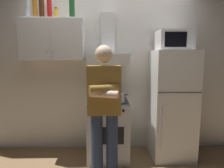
% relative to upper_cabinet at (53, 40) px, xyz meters
% --- Properties ---
extents(ground_plane, '(7.00, 7.00, 0.00)m').
position_rel_upper_cabinet_xyz_m(ground_plane, '(0.85, -0.37, -1.75)').
color(ground_plane, olive).
extents(back_wall_tiled, '(4.80, 0.10, 2.70)m').
position_rel_upper_cabinet_xyz_m(back_wall_tiled, '(0.85, 0.23, -0.40)').
color(back_wall_tiled, silver).
rests_on(back_wall_tiled, ground_plane).
extents(upper_cabinet, '(0.90, 0.37, 0.60)m').
position_rel_upper_cabinet_xyz_m(upper_cabinet, '(0.00, 0.00, 0.00)').
color(upper_cabinet, white).
extents(stove_oven, '(0.60, 0.62, 0.87)m').
position_rel_upper_cabinet_xyz_m(stove_oven, '(0.80, -0.13, -1.32)').
color(stove_oven, silver).
rests_on(stove_oven, ground_plane).
extents(range_hood, '(0.60, 0.44, 0.75)m').
position_rel_upper_cabinet_xyz_m(range_hood, '(0.80, 0.00, -0.15)').
color(range_hood, white).
extents(refrigerator, '(0.60, 0.62, 1.60)m').
position_rel_upper_cabinet_xyz_m(refrigerator, '(1.75, -0.12, -0.95)').
color(refrigerator, white).
rests_on(refrigerator, ground_plane).
extents(microwave, '(0.48, 0.37, 0.28)m').
position_rel_upper_cabinet_xyz_m(microwave, '(1.75, -0.11, -0.01)').
color(microwave, silver).
rests_on(microwave, refrigerator).
extents(person_standing, '(0.38, 0.33, 1.64)m').
position_rel_upper_cabinet_xyz_m(person_standing, '(0.75, -0.73, -0.85)').
color(person_standing, navy).
rests_on(person_standing, ground_plane).
extents(cooking_pot, '(0.30, 0.20, 0.12)m').
position_rel_upper_cabinet_xyz_m(cooking_pot, '(0.93, -0.24, -0.82)').
color(cooking_pot, '#B7BABF').
rests_on(cooking_pot, stove_oven).
extents(bottle_vodka_clear, '(0.08, 0.08, 0.29)m').
position_rel_upper_cabinet_xyz_m(bottle_vodka_clear, '(-0.34, -0.01, 0.44)').
color(bottle_vodka_clear, silver).
rests_on(bottle_vodka_clear, upper_cabinet).
extents(bottle_spice_jar, '(0.06, 0.06, 0.16)m').
position_rel_upper_cabinet_xyz_m(bottle_spice_jar, '(0.06, -0.02, 0.37)').
color(bottle_spice_jar, gold).
rests_on(bottle_spice_jar, upper_cabinet).
extents(bottle_wine_green, '(0.08, 0.08, 0.32)m').
position_rel_upper_cabinet_xyz_m(bottle_wine_green, '(0.28, 0.00, 0.45)').
color(bottle_wine_green, '#19471E').
rests_on(bottle_wine_green, upper_cabinet).
extents(bottle_rum_dark, '(0.07, 0.07, 0.29)m').
position_rel_upper_cabinet_xyz_m(bottle_rum_dark, '(-0.15, 0.00, 0.44)').
color(bottle_rum_dark, '#47230F').
rests_on(bottle_rum_dark, upper_cabinet).
extents(bottle_soda_red, '(0.07, 0.07, 0.29)m').
position_rel_upper_cabinet_xyz_m(bottle_soda_red, '(-0.05, 0.04, 0.44)').
color(bottle_soda_red, red).
rests_on(bottle_soda_red, upper_cabinet).
extents(bottle_liquor_amber, '(0.07, 0.07, 0.31)m').
position_rel_upper_cabinet_xyz_m(bottle_liquor_amber, '(-0.24, -0.02, 0.45)').
color(bottle_liquor_amber, '#B7721E').
rests_on(bottle_liquor_amber, upper_cabinet).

